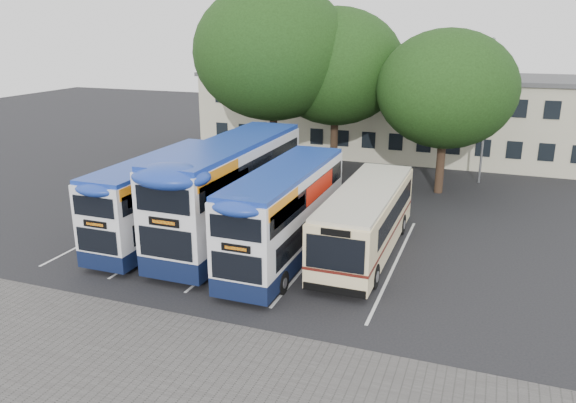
{
  "coord_description": "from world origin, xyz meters",
  "views": [
    {
      "loc": [
        6.66,
        -17.2,
        9.65
      ],
      "look_at": [
        -1.62,
        5.0,
        2.26
      ],
      "focal_mm": 35.0,
      "sensor_mm": 36.0,
      "label": 1
    }
  ],
  "objects_px": {
    "tree_right": "(447,89)",
    "bus_single": "(366,216)",
    "tree_left": "(273,52)",
    "tree_mid": "(336,67)",
    "bus_dd_left": "(162,195)",
    "bus_dd_right": "(286,210)",
    "lamp_post": "(487,104)",
    "bus_dd_mid": "(231,187)"
  },
  "relations": [
    {
      "from": "bus_dd_left",
      "to": "bus_dd_right",
      "type": "relative_size",
      "value": 0.97
    },
    {
      "from": "bus_dd_mid",
      "to": "bus_dd_right",
      "type": "bearing_deg",
      "value": -22.61
    },
    {
      "from": "bus_single",
      "to": "tree_left",
      "type": "bearing_deg",
      "value": 128.79
    },
    {
      "from": "lamp_post",
      "to": "bus_dd_mid",
      "type": "xyz_separation_m",
      "value": [
        -10.51,
        -14.71,
        -2.49
      ]
    },
    {
      "from": "tree_mid",
      "to": "bus_single",
      "type": "relative_size",
      "value": 1.1
    },
    {
      "from": "tree_mid",
      "to": "bus_dd_mid",
      "type": "relative_size",
      "value": 0.97
    },
    {
      "from": "lamp_post",
      "to": "bus_single",
      "type": "distance_m",
      "value": 15.11
    },
    {
      "from": "bus_dd_mid",
      "to": "tree_right",
      "type": "bearing_deg",
      "value": 54.23
    },
    {
      "from": "lamp_post",
      "to": "tree_right",
      "type": "xyz_separation_m",
      "value": [
        -2.22,
        -3.2,
        1.13
      ]
    },
    {
      "from": "tree_left",
      "to": "bus_single",
      "type": "relative_size",
      "value": 1.25
    },
    {
      "from": "lamp_post",
      "to": "bus_single",
      "type": "height_order",
      "value": "lamp_post"
    },
    {
      "from": "tree_right",
      "to": "bus_dd_right",
      "type": "bearing_deg",
      "value": -111.69
    },
    {
      "from": "bus_dd_left",
      "to": "bus_dd_right",
      "type": "xyz_separation_m",
      "value": [
        6.33,
        -0.34,
        0.07
      ]
    },
    {
      "from": "tree_mid",
      "to": "bus_dd_mid",
      "type": "xyz_separation_m",
      "value": [
        -1.06,
        -13.54,
        -4.58
      ]
    },
    {
      "from": "bus_dd_left",
      "to": "bus_dd_mid",
      "type": "relative_size",
      "value": 0.83
    },
    {
      "from": "tree_right",
      "to": "bus_single",
      "type": "height_order",
      "value": "tree_right"
    },
    {
      "from": "tree_right",
      "to": "bus_dd_left",
      "type": "relative_size",
      "value": 1.03
    },
    {
      "from": "tree_left",
      "to": "tree_mid",
      "type": "relative_size",
      "value": 1.13
    },
    {
      "from": "tree_right",
      "to": "bus_dd_left",
      "type": "xyz_separation_m",
      "value": [
        -11.43,
        -12.49,
        -4.05
      ]
    },
    {
      "from": "tree_mid",
      "to": "bus_dd_left",
      "type": "relative_size",
      "value": 1.16
    },
    {
      "from": "bus_dd_right",
      "to": "bus_single",
      "type": "xyz_separation_m",
      "value": [
        3.06,
        1.94,
        -0.54
      ]
    },
    {
      "from": "tree_right",
      "to": "bus_dd_right",
      "type": "distance_m",
      "value": 14.37
    },
    {
      "from": "tree_mid",
      "to": "bus_single",
      "type": "bearing_deg",
      "value": -68.12
    },
    {
      "from": "bus_dd_left",
      "to": "bus_dd_right",
      "type": "distance_m",
      "value": 6.34
    },
    {
      "from": "lamp_post",
      "to": "tree_right",
      "type": "bearing_deg",
      "value": -124.75
    },
    {
      "from": "bus_dd_mid",
      "to": "tree_left",
      "type": "bearing_deg",
      "value": 102.38
    },
    {
      "from": "bus_dd_right",
      "to": "bus_single",
      "type": "bearing_deg",
      "value": 32.34
    },
    {
      "from": "tree_left",
      "to": "lamp_post",
      "type": "bearing_deg",
      "value": 13.66
    },
    {
      "from": "tree_left",
      "to": "bus_dd_left",
      "type": "bearing_deg",
      "value": -92.79
    },
    {
      "from": "tree_left",
      "to": "bus_dd_right",
      "type": "distance_m",
      "value": 15.26
    },
    {
      "from": "tree_right",
      "to": "bus_dd_mid",
      "type": "xyz_separation_m",
      "value": [
        -8.29,
        -11.5,
        -3.62
      ]
    },
    {
      "from": "bus_dd_left",
      "to": "bus_dd_mid",
      "type": "height_order",
      "value": "bus_dd_mid"
    },
    {
      "from": "tree_left",
      "to": "bus_single",
      "type": "bearing_deg",
      "value": -51.21
    },
    {
      "from": "tree_left",
      "to": "bus_dd_mid",
      "type": "height_order",
      "value": "tree_left"
    },
    {
      "from": "bus_dd_right",
      "to": "tree_mid",
      "type": "bearing_deg",
      "value": 98.14
    },
    {
      "from": "tree_left",
      "to": "bus_dd_left",
      "type": "relative_size",
      "value": 1.32
    },
    {
      "from": "tree_left",
      "to": "bus_dd_right",
      "type": "height_order",
      "value": "tree_left"
    },
    {
      "from": "tree_left",
      "to": "bus_dd_right",
      "type": "relative_size",
      "value": 1.28
    },
    {
      "from": "bus_single",
      "to": "tree_right",
      "type": "bearing_deg",
      "value": 79.4
    },
    {
      "from": "bus_dd_mid",
      "to": "bus_dd_right",
      "type": "relative_size",
      "value": 1.17
    },
    {
      "from": "lamp_post",
      "to": "tree_left",
      "type": "distance_m",
      "value": 13.76
    },
    {
      "from": "lamp_post",
      "to": "bus_dd_right",
      "type": "relative_size",
      "value": 0.93
    }
  ]
}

